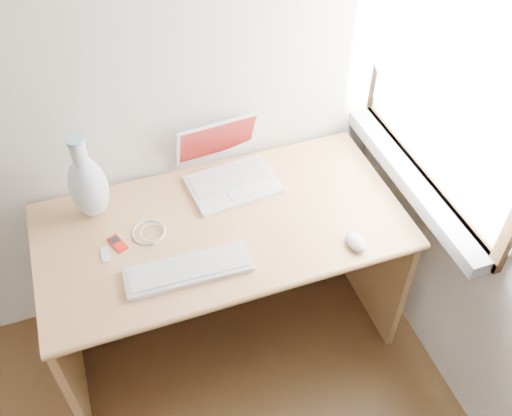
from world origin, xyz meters
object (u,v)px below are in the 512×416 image
object	(u,v)px
desk	(217,244)
vase	(88,185)
external_keyboard	(188,270)
laptop	(229,169)

from	to	relation	value
desk	vase	size ratio (longest dim) A/B	3.81
external_keyboard	vase	size ratio (longest dim) A/B	1.23
external_keyboard	vase	distance (m)	0.49
laptop	vase	xyz separation A→B (m)	(-0.54, -0.01, 0.09)
laptop	vase	bearing A→B (deg)	176.63
laptop	external_keyboard	bearing A→B (deg)	-129.24
external_keyboard	vase	xyz separation A→B (m)	(-0.26, 0.40, 0.14)
laptop	external_keyboard	distance (m)	0.50
laptop	external_keyboard	size ratio (longest dim) A/B	0.81
vase	laptop	bearing A→B (deg)	1.43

